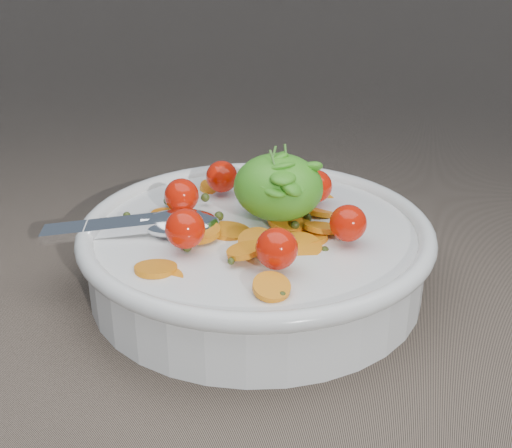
# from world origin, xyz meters

# --- Properties ---
(ground) EXTENTS (6.00, 6.00, 0.00)m
(ground) POSITION_xyz_m (0.00, 0.00, 0.00)
(ground) COLOR #776555
(ground) RESTS_ON ground
(bowl) EXTENTS (0.33, 0.31, 0.13)m
(bowl) POSITION_xyz_m (0.02, -0.02, 0.04)
(bowl) COLOR white
(bowl) RESTS_ON ground
(napkin) EXTENTS (0.19, 0.18, 0.01)m
(napkin) POSITION_xyz_m (0.04, 0.17, 0.00)
(napkin) COLOR white
(napkin) RESTS_ON ground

